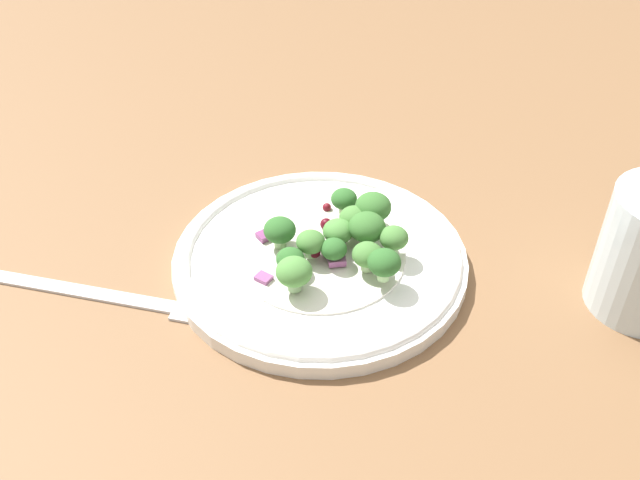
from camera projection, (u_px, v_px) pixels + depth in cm
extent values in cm
cube|color=brown|center=(289.00, 276.00, 58.14)|extent=(180.00, 180.00, 2.00)
cylinder|color=white|center=(320.00, 260.00, 57.15)|extent=(23.13, 23.13, 1.20)
torus|color=white|center=(320.00, 255.00, 56.76)|extent=(22.28, 22.28, 1.00)
cylinder|color=white|center=(320.00, 254.00, 56.70)|extent=(13.41, 13.41, 0.20)
cylinder|color=#ADD18E|center=(338.00, 242.00, 57.02)|extent=(0.90, 0.90, 0.90)
ellipsoid|color=#4C843D|center=(338.00, 231.00, 56.33)|extent=(2.39, 2.39, 1.79)
cylinder|color=#8EB77A|center=(313.00, 248.00, 56.09)|extent=(0.84, 0.84, 0.84)
ellipsoid|color=#477A38|center=(313.00, 238.00, 55.45)|extent=(2.23, 2.23, 1.68)
cylinder|color=#9EC684|center=(280.00, 241.00, 56.98)|extent=(0.95, 0.95, 0.95)
ellipsoid|color=#2D6028|center=(280.00, 230.00, 56.25)|extent=(2.54, 2.54, 1.91)
cylinder|color=#ADD18E|center=(344.00, 208.00, 60.32)|extent=(0.82, 0.82, 0.82)
ellipsoid|color=#2D6028|center=(344.00, 199.00, 59.70)|extent=(2.17, 2.17, 1.63)
cylinder|color=#9EC684|center=(353.00, 228.00, 58.03)|extent=(0.88, 0.88, 0.88)
ellipsoid|color=#477A38|center=(354.00, 218.00, 57.36)|extent=(2.34, 2.34, 1.76)
cylinder|color=#9EC684|center=(291.00, 269.00, 54.71)|extent=(0.81, 0.81, 0.81)
ellipsoid|color=#2D6028|center=(290.00, 259.00, 54.09)|extent=(2.16, 2.16, 1.62)
cylinder|color=#9EC684|center=(366.00, 240.00, 56.68)|extent=(1.09, 1.09, 1.09)
ellipsoid|color=#386B2D|center=(367.00, 227.00, 55.85)|extent=(2.90, 2.90, 2.17)
cylinder|color=#8EB77A|center=(294.00, 284.00, 52.87)|extent=(1.00, 1.00, 1.00)
ellipsoid|color=#4C843D|center=(294.00, 272.00, 52.10)|extent=(2.68, 2.68, 2.01)
cylinder|color=#8EB77A|center=(372.00, 220.00, 58.54)|extent=(1.09, 1.09, 1.09)
ellipsoid|color=#386B2D|center=(373.00, 207.00, 57.70)|extent=(2.91, 2.91, 2.19)
cylinder|color=#8EB77A|center=(393.00, 248.00, 55.77)|extent=(0.84, 0.84, 0.84)
ellipsoid|color=#477A38|center=(394.00, 238.00, 55.12)|extent=(2.25, 2.25, 1.69)
cylinder|color=#9EC684|center=(383.00, 274.00, 53.25)|extent=(0.93, 0.93, 0.93)
ellipsoid|color=#2D6028|center=(384.00, 262.00, 52.54)|extent=(2.48, 2.48, 1.86)
cylinder|color=#ADD18E|center=(335.00, 255.00, 55.64)|extent=(0.76, 0.76, 0.76)
ellipsoid|color=#2D6028|center=(335.00, 246.00, 55.06)|extent=(2.03, 2.03, 1.52)
cylinder|color=#ADD18E|center=(365.00, 269.00, 54.37)|extent=(0.88, 0.88, 0.88)
ellipsoid|color=#477A38|center=(366.00, 258.00, 53.70)|extent=(2.34, 2.34, 1.75)
sphere|color=#4C0A14|center=(349.00, 227.00, 58.32)|extent=(0.98, 0.98, 0.98)
sphere|color=#4C0A14|center=(313.00, 256.00, 55.29)|extent=(0.89, 0.89, 0.89)
sphere|color=#4C0A14|center=(326.00, 224.00, 58.79)|extent=(0.98, 0.98, 0.98)
sphere|color=maroon|center=(327.00, 207.00, 60.88)|extent=(0.74, 0.74, 0.74)
cube|color=#934C84|center=(338.00, 258.00, 55.51)|extent=(1.66, 1.73, 0.53)
cube|color=#843D75|center=(264.00, 236.00, 57.83)|extent=(1.47, 1.48, 0.46)
cube|color=#934C84|center=(330.00, 249.00, 56.22)|extent=(1.70, 1.68, 0.59)
cube|color=#934C84|center=(264.00, 279.00, 54.21)|extent=(1.22, 1.39, 0.54)
cube|color=silver|center=(82.00, 290.00, 55.01)|extent=(2.51, 15.05, 0.50)
cube|color=silver|center=(197.00, 311.00, 53.33)|extent=(2.71, 3.80, 0.50)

